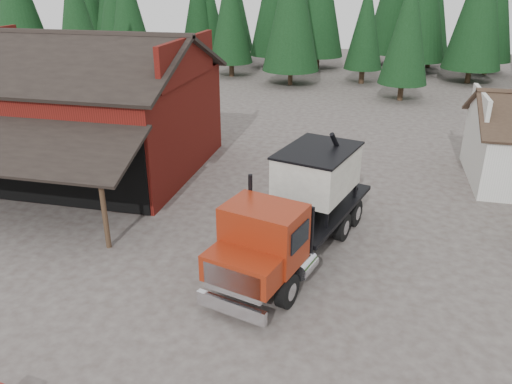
# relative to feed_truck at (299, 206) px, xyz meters

# --- Properties ---
(ground) EXTENTS (120.00, 120.00, 0.00)m
(ground) POSITION_rel_feed_truck_xyz_m (-1.59, -3.35, -1.99)
(ground) COLOR #473D38
(ground) RESTS_ON ground
(red_barn) EXTENTS (12.80, 13.63, 7.18)m
(red_barn) POSITION_rel_feed_truck_xyz_m (-12.59, 6.56, 0.70)
(red_barn) COLOR maroon
(red_barn) RESTS_ON ground
(conifer_backdrop) EXTENTS (76.00, 16.00, 16.00)m
(conifer_backdrop) POSITION_rel_feed_truck_xyz_m (-1.59, 38.65, -1.99)
(conifer_backdrop) COLOR black
(conifer_backdrop) RESTS_ON ground
(near_pine_a) EXTENTS (4.40, 4.40, 11.40)m
(near_pine_a) POSITION_rel_feed_truck_xyz_m (-23.59, 24.65, 4.40)
(near_pine_a) COLOR #382619
(near_pine_a) RESTS_ON ground
(near_pine_b) EXTENTS (3.96, 3.96, 10.40)m
(near_pine_b) POSITION_rel_feed_truck_xyz_m (4.41, 26.65, 3.89)
(near_pine_b) COLOR #382619
(near_pine_b) RESTS_ON ground
(near_pine_d) EXTENTS (5.28, 5.28, 13.40)m
(near_pine_d) POSITION_rel_feed_truck_xyz_m (-5.59, 30.65, 5.40)
(near_pine_d) COLOR #382619
(near_pine_d) RESTS_ON ground
(feed_truck) EXTENTS (4.99, 9.78, 4.27)m
(feed_truck) POSITION_rel_feed_truck_xyz_m (0.00, 0.00, 0.00)
(feed_truck) COLOR black
(feed_truck) RESTS_ON ground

